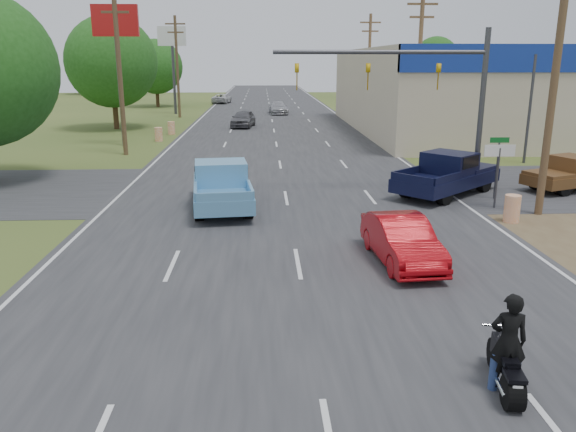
{
  "coord_description": "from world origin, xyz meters",
  "views": [
    {
      "loc": [
        -0.98,
        -7.17,
        5.64
      ],
      "look_at": [
        -0.26,
        8.5,
        1.3
      ],
      "focal_mm": 35.0,
      "sensor_mm": 36.0,
      "label": 1
    }
  ],
  "objects_px": {
    "red_convertible": "(402,241)",
    "motorcycle": "(506,370)",
    "rider": "(508,346)",
    "navy_pickup": "(449,173)",
    "brown_pickup": "(572,173)",
    "distant_car_silver": "(278,108)",
    "blue_pickup": "(221,184)",
    "distant_car_grey": "(243,119)",
    "distant_car_white": "(222,99)"
  },
  "relations": [
    {
      "from": "motorcycle",
      "to": "distant_car_grey",
      "type": "relative_size",
      "value": 0.44
    },
    {
      "from": "red_convertible",
      "to": "navy_pickup",
      "type": "height_order",
      "value": "navy_pickup"
    },
    {
      "from": "motorcycle",
      "to": "navy_pickup",
      "type": "distance_m",
      "value": 15.58
    },
    {
      "from": "rider",
      "to": "motorcycle",
      "type": "bearing_deg",
      "value": 90.0
    },
    {
      "from": "rider",
      "to": "distant_car_silver",
      "type": "distance_m",
      "value": 53.95
    },
    {
      "from": "brown_pickup",
      "to": "distant_car_silver",
      "type": "bearing_deg",
      "value": -4.85
    },
    {
      "from": "rider",
      "to": "navy_pickup",
      "type": "xyz_separation_m",
      "value": [
        3.87,
        15.05,
        0.06
      ]
    },
    {
      "from": "red_convertible",
      "to": "distant_car_white",
      "type": "bearing_deg",
      "value": 93.58
    },
    {
      "from": "brown_pickup",
      "to": "distant_car_silver",
      "type": "height_order",
      "value": "brown_pickup"
    },
    {
      "from": "rider",
      "to": "distant_car_grey",
      "type": "bearing_deg",
      "value": -73.52
    },
    {
      "from": "distant_car_grey",
      "to": "distant_car_silver",
      "type": "xyz_separation_m",
      "value": [
        3.46,
        12.55,
        -0.07
      ]
    },
    {
      "from": "motorcycle",
      "to": "distant_car_white",
      "type": "bearing_deg",
      "value": 106.25
    },
    {
      "from": "red_convertible",
      "to": "rider",
      "type": "height_order",
      "value": "rider"
    },
    {
      "from": "blue_pickup",
      "to": "distant_car_silver",
      "type": "relative_size",
      "value": 1.26
    },
    {
      "from": "distant_car_grey",
      "to": "distant_car_white",
      "type": "bearing_deg",
      "value": 105.82
    },
    {
      "from": "distant_car_silver",
      "to": "navy_pickup",
      "type": "bearing_deg",
      "value": -84.66
    },
    {
      "from": "motorcycle",
      "to": "distant_car_grey",
      "type": "bearing_deg",
      "value": 106.46
    },
    {
      "from": "motorcycle",
      "to": "brown_pickup",
      "type": "height_order",
      "value": "brown_pickup"
    },
    {
      "from": "navy_pickup",
      "to": "rider",
      "type": "bearing_deg",
      "value": -56.37
    },
    {
      "from": "blue_pickup",
      "to": "distant_car_silver",
      "type": "bearing_deg",
      "value": 78.86
    },
    {
      "from": "rider",
      "to": "brown_pickup",
      "type": "relative_size",
      "value": 0.35
    },
    {
      "from": "distant_car_white",
      "to": "navy_pickup",
      "type": "bearing_deg",
      "value": 111.37
    },
    {
      "from": "red_convertible",
      "to": "brown_pickup",
      "type": "height_order",
      "value": "brown_pickup"
    },
    {
      "from": "red_convertible",
      "to": "navy_pickup",
      "type": "distance_m",
      "value": 9.42
    },
    {
      "from": "red_convertible",
      "to": "rider",
      "type": "xyz_separation_m",
      "value": [
        0.24,
        -6.58,
        0.21
      ]
    },
    {
      "from": "distant_car_grey",
      "to": "distant_car_silver",
      "type": "bearing_deg",
      "value": 82.86
    },
    {
      "from": "navy_pickup",
      "to": "distant_car_white",
      "type": "height_order",
      "value": "navy_pickup"
    },
    {
      "from": "rider",
      "to": "blue_pickup",
      "type": "xyz_separation_m",
      "value": [
        -5.86,
        13.23,
        0.06
      ]
    },
    {
      "from": "brown_pickup",
      "to": "distant_car_silver",
      "type": "xyz_separation_m",
      "value": [
        -12.09,
        38.27,
        -0.11
      ]
    },
    {
      "from": "distant_car_grey",
      "to": "distant_car_white",
      "type": "distance_m",
      "value": 29.4
    },
    {
      "from": "brown_pickup",
      "to": "distant_car_white",
      "type": "distance_m",
      "value": 58.2
    },
    {
      "from": "red_convertible",
      "to": "blue_pickup",
      "type": "xyz_separation_m",
      "value": [
        -5.61,
        6.66,
        0.27
      ]
    },
    {
      "from": "red_convertible",
      "to": "motorcycle",
      "type": "bearing_deg",
      "value": -92.81
    },
    {
      "from": "rider",
      "to": "distant_car_white",
      "type": "height_order",
      "value": "rider"
    },
    {
      "from": "distant_car_silver",
      "to": "red_convertible",
      "type": "bearing_deg",
      "value": -91.22
    },
    {
      "from": "navy_pickup",
      "to": "distant_car_silver",
      "type": "distance_m",
      "value": 39.35
    },
    {
      "from": "brown_pickup",
      "to": "distant_car_grey",
      "type": "bearing_deg",
      "value": 8.76
    },
    {
      "from": "brown_pickup",
      "to": "distant_car_grey",
      "type": "distance_m",
      "value": 30.06
    },
    {
      "from": "distant_car_silver",
      "to": "brown_pickup",
      "type": "bearing_deg",
      "value": -76.31
    },
    {
      "from": "navy_pickup",
      "to": "distant_car_silver",
      "type": "bearing_deg",
      "value": 147.25
    },
    {
      "from": "blue_pickup",
      "to": "navy_pickup",
      "type": "xyz_separation_m",
      "value": [
        9.73,
        1.81,
        -0.0
      ]
    },
    {
      "from": "red_convertible",
      "to": "distant_car_grey",
      "type": "relative_size",
      "value": 0.93
    },
    {
      "from": "distant_car_grey",
      "to": "distant_car_silver",
      "type": "distance_m",
      "value": 13.01
    },
    {
      "from": "brown_pickup",
      "to": "distant_car_silver",
      "type": "relative_size",
      "value": 1.08
    },
    {
      "from": "red_convertible",
      "to": "distant_car_silver",
      "type": "relative_size",
      "value": 0.88
    },
    {
      "from": "red_convertible",
      "to": "brown_pickup",
      "type": "bearing_deg",
      "value": 37.49
    },
    {
      "from": "red_convertible",
      "to": "blue_pickup",
      "type": "bearing_deg",
      "value": 125.28
    },
    {
      "from": "navy_pickup",
      "to": "distant_car_grey",
      "type": "relative_size",
      "value": 1.28
    },
    {
      "from": "motorcycle",
      "to": "rider",
      "type": "distance_m",
      "value": 0.45
    },
    {
      "from": "distant_car_silver",
      "to": "blue_pickup",
      "type": "bearing_deg",
      "value": -98.69
    }
  ]
}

